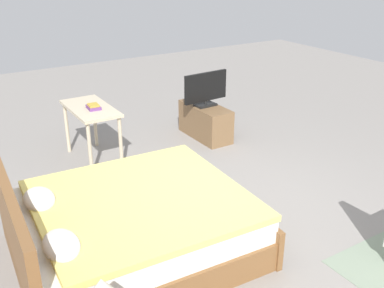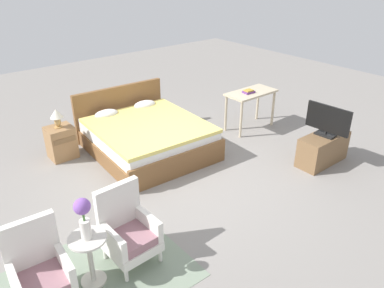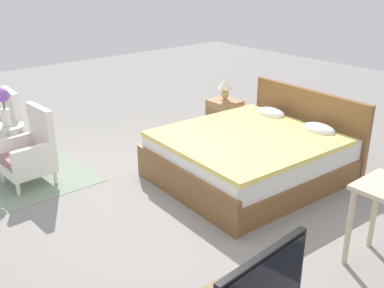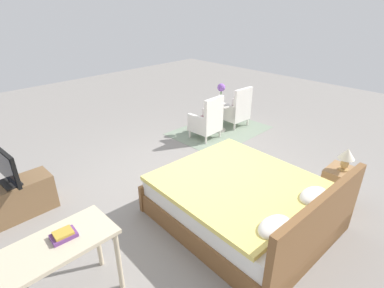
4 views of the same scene
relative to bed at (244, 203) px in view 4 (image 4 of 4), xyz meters
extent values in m
plane|color=gray|center=(-0.03, -1.13, -0.30)|extent=(16.00, 16.00, 0.00)
cube|color=gray|center=(-2.12, -2.22, -0.29)|extent=(2.10, 1.50, 0.01)
cube|color=brown|center=(0.00, -0.05, -0.16)|extent=(1.90, 2.23, 0.28)
cube|color=white|center=(0.00, -0.05, 0.10)|extent=(1.82, 2.14, 0.24)
cube|color=#EAD66B|center=(-0.01, -0.13, 0.25)|extent=(1.87, 1.97, 0.06)
cube|color=brown|center=(0.05, 0.98, 0.18)|extent=(1.83, 0.17, 0.96)
cube|color=brown|center=(-0.05, -1.08, -0.10)|extent=(1.83, 0.15, 0.40)
ellipsoid|color=white|center=(-0.37, 0.72, 0.29)|extent=(0.45, 0.30, 0.14)
ellipsoid|color=white|center=(0.44, 0.68, 0.29)|extent=(0.45, 0.30, 0.14)
cylinder|color=white|center=(-2.87, -2.43, -0.21)|extent=(0.04, 0.04, 0.16)
cylinder|color=white|center=(-2.41, -2.46, -0.21)|extent=(0.04, 0.04, 0.16)
cylinder|color=white|center=(-2.84, -1.97, -0.21)|extent=(0.04, 0.04, 0.16)
cylinder|color=white|center=(-2.38, -2.00, -0.21)|extent=(0.04, 0.04, 0.16)
cube|color=white|center=(-2.62, -2.22, -0.07)|extent=(0.57, 0.57, 0.12)
cube|color=gray|center=(-2.62, -2.22, 0.04)|extent=(0.53, 0.53, 0.10)
cube|color=white|center=(-2.61, -1.99, 0.31)|extent=(0.54, 0.11, 0.64)
cube|color=white|center=(-2.86, -2.20, 0.12)|extent=(0.10, 0.52, 0.26)
cube|color=white|center=(-2.39, -2.23, 0.12)|extent=(0.10, 0.52, 0.26)
cylinder|color=white|center=(-1.84, -2.45, -0.21)|extent=(0.04, 0.04, 0.16)
cylinder|color=white|center=(-1.38, -2.44, -0.21)|extent=(0.04, 0.04, 0.16)
cylinder|color=white|center=(-1.86, -1.99, -0.21)|extent=(0.04, 0.04, 0.16)
cylinder|color=white|center=(-1.40, -1.98, -0.21)|extent=(0.04, 0.04, 0.16)
cube|color=white|center=(-1.62, -2.22, -0.07)|extent=(0.56, 0.56, 0.12)
cube|color=gray|center=(-1.62, -2.22, 0.04)|extent=(0.52, 0.52, 0.10)
cube|color=white|center=(-1.63, -1.99, 0.31)|extent=(0.54, 0.10, 0.64)
cube|color=white|center=(-1.85, -2.22, 0.12)|extent=(0.09, 0.52, 0.26)
cube|color=white|center=(-1.38, -2.21, 0.12)|extent=(0.09, 0.52, 0.26)
cylinder|color=beige|center=(-2.12, -2.23, -0.28)|extent=(0.28, 0.28, 0.03)
cylinder|color=beige|center=(-2.12, -2.23, 0.01)|extent=(0.06, 0.06, 0.56)
cylinder|color=beige|center=(-2.12, -2.23, 0.30)|extent=(0.40, 0.40, 0.02)
cylinder|color=silver|center=(-2.12, -2.23, 0.42)|extent=(0.11, 0.11, 0.22)
cylinder|color=#477538|center=(-2.12, -2.23, 0.58)|extent=(0.02, 0.02, 0.10)
sphere|color=#8956B7|center=(-2.12, -2.23, 0.70)|extent=(0.17, 0.17, 0.17)
cube|color=#997047|center=(-1.27, 0.72, -0.01)|extent=(0.44, 0.40, 0.57)
cube|color=brown|center=(-1.27, 0.52, 0.10)|extent=(0.37, 0.01, 0.09)
cylinder|color=tan|center=(-1.27, 0.72, 0.28)|extent=(0.13, 0.13, 0.02)
ellipsoid|color=tan|center=(-1.27, 0.72, 0.37)|extent=(0.11, 0.11, 0.16)
cone|color=silver|center=(-1.27, 0.72, 0.53)|extent=(0.22, 0.22, 0.15)
cube|color=brown|center=(2.10, -2.25, -0.04)|extent=(0.96, 0.40, 0.51)
cube|color=black|center=(2.10, -2.25, 0.23)|extent=(0.22, 0.33, 0.03)
cylinder|color=black|center=(2.10, -2.25, 0.27)|extent=(0.04, 0.04, 0.05)
cube|color=black|center=(2.10, -2.25, 0.51)|extent=(0.09, 0.76, 0.44)
cube|color=black|center=(2.12, -2.25, 0.51)|extent=(0.05, 0.70, 0.39)
cylinder|color=beige|center=(1.73, -0.68, 0.07)|extent=(0.05, 0.05, 0.74)
cylinder|color=beige|center=(1.73, -0.26, 0.07)|extent=(0.05, 0.05, 0.74)
cube|color=beige|center=(2.20, -0.47, 0.46)|extent=(1.04, 0.52, 0.04)
cube|color=#66387A|center=(2.11, -0.49, 0.50)|extent=(0.23, 0.17, 0.04)
cube|color=#B79333|center=(2.11, -0.49, 0.53)|extent=(0.17, 0.14, 0.02)
camera|label=1|loc=(-3.35, 1.39, 2.37)|focal=42.00mm
camera|label=2|loc=(-3.16, -5.21, 2.89)|focal=35.00mm
camera|label=3|loc=(3.40, -3.86, 2.19)|focal=42.00mm
camera|label=4|loc=(2.73, 1.78, 2.42)|focal=28.00mm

